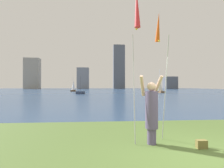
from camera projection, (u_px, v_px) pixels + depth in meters
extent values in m
cube|color=navy|center=(103.00, 91.00, 66.46)|extent=(120.00, 115.36, 0.12)
cube|color=#263316|center=(149.00, 121.00, 8.99)|extent=(120.00, 0.70, 0.02)
cylinder|color=#594C72|center=(152.00, 136.00, 5.41)|extent=(0.25, 0.25, 0.45)
cylinder|color=#594C72|center=(152.00, 110.00, 5.42)|extent=(0.36, 0.36, 1.06)
sphere|color=#D1A889|center=(152.00, 87.00, 5.42)|extent=(0.26, 0.26, 0.26)
cylinder|color=#D1A889|center=(142.00, 86.00, 5.55)|extent=(0.26, 0.41, 0.61)
cylinder|color=#D1A889|center=(158.00, 86.00, 5.59)|extent=(0.26, 0.41, 0.61)
cylinder|color=#B2B2B7|center=(134.00, 87.00, 5.57)|extent=(0.02, 0.39, 3.21)
cone|color=red|center=(137.00, 7.00, 5.16)|extent=(0.16, 0.29, 1.18)
sphere|color=yellow|center=(136.00, 29.00, 5.22)|extent=(0.06, 0.06, 0.06)
cylinder|color=#B2B2B7|center=(165.00, 89.00, 5.65)|extent=(0.02, 0.58, 3.09)
cone|color=#F25919|center=(158.00, 27.00, 6.31)|extent=(0.16, 0.33, 0.97)
sphere|color=yellow|center=(159.00, 41.00, 6.22)|extent=(0.06, 0.06, 0.06)
cube|color=olive|center=(202.00, 144.00, 5.04)|extent=(0.27, 0.16, 0.22)
cube|color=brown|center=(73.00, 91.00, 54.59)|extent=(1.41, 2.05, 0.46)
cylinder|color=silver|center=(73.00, 83.00, 54.61)|extent=(0.06, 0.06, 3.83)
cone|color=white|center=(73.00, 85.00, 54.75)|extent=(1.38, 1.38, 2.74)
cube|color=#333D51|center=(80.00, 93.00, 37.41)|extent=(1.84, 1.38, 0.57)
cylinder|color=#47474C|center=(80.00, 84.00, 37.43)|extent=(0.06, 0.06, 2.94)
cube|color=brown|center=(160.00, 92.00, 44.85)|extent=(1.30, 3.26, 0.44)
cylinder|color=silver|center=(160.00, 80.00, 44.88)|extent=(0.10, 0.10, 5.19)
cone|color=silver|center=(159.00, 85.00, 45.10)|extent=(1.76, 1.76, 2.99)
cube|color=gray|center=(32.00, 74.00, 100.69)|extent=(7.68, 5.35, 16.26)
cube|color=gray|center=(83.00, 78.00, 103.38)|extent=(6.40, 4.92, 11.44)
cube|color=#565B66|center=(119.00, 67.00, 107.29)|extent=(6.38, 4.64, 24.55)
cube|color=#565B66|center=(170.00, 83.00, 107.34)|extent=(6.63, 6.46, 6.74)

